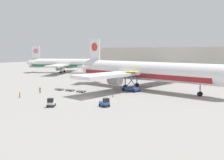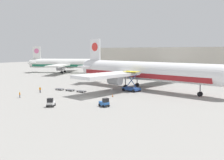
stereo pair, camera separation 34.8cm
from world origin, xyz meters
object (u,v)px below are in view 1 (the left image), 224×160
Objects in this scene: baggage_tug_mid at (51,103)px; baggage_tug_foreground at (105,103)px; baggage_dolly_third at (81,91)px; baggage_dolly_lead at (60,89)px; scissor_lift_loader at (131,84)px; ground_crew_near at (40,89)px; traffic_cone_far at (113,95)px; airplane_main at (139,71)px; airplane_distant at (68,64)px; traffic_cone_near at (113,96)px; baggage_dolly_second at (70,90)px; ground_crew_far at (20,94)px.

baggage_tug_foreground is at bearing 89.82° from baggage_tug_mid.
baggage_tug_foreground reaches higher than baggage_dolly_third.
baggage_dolly_third is at bearing 5.08° from baggage_dolly_lead.
scissor_lift_loader is 27.69m from ground_crew_near.
traffic_cone_far is at bearing 2.16° from baggage_dolly_lead.
airplane_main is 20.61× the size of baggage_tug_foreground.
baggage_dolly_third is at bearing 176.66° from traffic_cone_far.
ground_crew_near is at bearing -79.22° from airplane_distant.
traffic_cone_far reaches higher than baggage_dolly_third.
traffic_cone_near is (-0.01, -11.28, -1.92)m from scissor_lift_loader.
baggage_tug_foreground reaches higher than traffic_cone_far.
scissor_lift_loader is at bearing 85.93° from traffic_cone_far.
traffic_cone_near reaches higher than baggage_dolly_lead.
baggage_tug_foreground is 0.75× the size of baggage_dolly_second.
baggage_dolly_lead is 4.81× the size of traffic_cone_near.
traffic_cone_far is at bearing 62.12° from ground_crew_far.
airplane_distant is at bearing 146.47° from ground_crew_far.
baggage_dolly_second is 15.93m from traffic_cone_far.
baggage_tug_mid is at bearing -87.84° from airplane_main.
baggage_dolly_third is at bearing -69.21° from airplane_distant.
airplane_distant is 91.25m from baggage_tug_foreground.
baggage_tug_foreground reaches higher than baggage_dolly_lead.
baggage_dolly_second is at bearing 178.15° from baggage_tug_mid.
traffic_cone_far is (19.94, -0.41, -0.11)m from baggage_dolly_lead.
baggage_dolly_third is (48.86, -50.30, -4.82)m from airplane_distant.
baggage_dolly_third is 11.48m from traffic_cone_far.
scissor_lift_loader reaches higher than traffic_cone_near.
baggage_tug_foreground and baggage_tug_mid have the same top height.
ground_crew_far is (-20.49, -25.23, -1.33)m from scissor_lift_loader.
scissor_lift_loader reaches higher than ground_crew_near.
scissor_lift_loader is 10.43m from traffic_cone_far.
scissor_lift_loader is at bearing -78.43° from airplane_main.
ground_crew_near reaches higher than baggage_dolly_second.
scissor_lift_loader is 3.36× the size of ground_crew_near.
scissor_lift_loader is 32.53m from ground_crew_far.
baggage_tug_mid is (-5.69, -34.61, -4.96)m from airplane_main.
ground_crew_near is at bearing -157.82° from baggage_tug_mid.
baggage_tug_foreground is 28.26m from baggage_dolly_lead.
traffic_cone_far is (60.32, -50.97, -4.93)m from airplane_distant.
traffic_cone_far is (21.36, 6.44, -0.81)m from ground_crew_near.
baggage_dolly_second is 4.45m from baggage_dolly_third.
traffic_cone_far is at bearing -82.57° from scissor_lift_loader.
baggage_dolly_lead is (40.38, -50.56, -4.82)m from airplane_distant.
baggage_dolly_second is 1.00× the size of baggage_dolly_third.
ground_crew_near is 22.33m from traffic_cone_far.
traffic_cone_far is (-0.71, 1.07, -0.10)m from traffic_cone_near.
baggage_tug_foreground is 27.31m from ground_crew_near.
scissor_lift_loader reaches higher than baggage_tug_mid.
ground_crew_near is at bearing 125.45° from ground_crew_far.
baggage_tug_mid is (-5.70, -28.73, -1.42)m from scissor_lift_loader.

